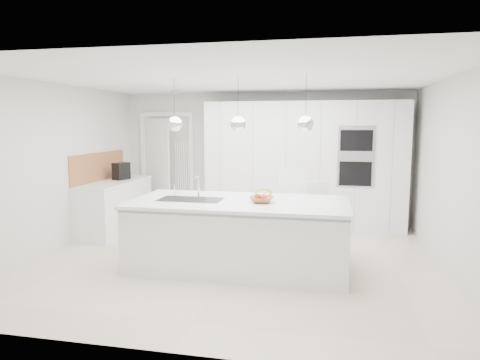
% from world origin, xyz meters
% --- Properties ---
extents(floor, '(5.50, 5.50, 0.00)m').
position_xyz_m(floor, '(0.00, 0.00, 0.00)').
color(floor, beige).
rests_on(floor, ground).
extents(wall_back, '(5.50, 0.00, 5.50)m').
position_xyz_m(wall_back, '(0.00, 2.50, 1.25)').
color(wall_back, silver).
rests_on(wall_back, ground).
extents(wall_left, '(0.00, 5.00, 5.00)m').
position_xyz_m(wall_left, '(-2.75, 0.00, 1.25)').
color(wall_left, silver).
rests_on(wall_left, ground).
extents(ceiling, '(5.50, 5.50, 0.00)m').
position_xyz_m(ceiling, '(0.00, 0.00, 2.50)').
color(ceiling, white).
rests_on(ceiling, wall_back).
extents(tall_cabinets, '(3.60, 0.60, 2.30)m').
position_xyz_m(tall_cabinets, '(0.80, 2.20, 1.15)').
color(tall_cabinets, white).
rests_on(tall_cabinets, floor).
extents(oven_stack, '(0.62, 0.04, 1.05)m').
position_xyz_m(oven_stack, '(1.70, 1.89, 1.35)').
color(oven_stack, '#A5A5A8').
rests_on(oven_stack, tall_cabinets).
extents(doorway_frame, '(1.11, 0.08, 2.13)m').
position_xyz_m(doorway_frame, '(-1.95, 2.47, 1.02)').
color(doorway_frame, white).
rests_on(doorway_frame, floor).
extents(hallway_door, '(0.76, 0.38, 2.00)m').
position_xyz_m(hallway_door, '(-2.20, 2.42, 1.00)').
color(hallway_door, white).
rests_on(hallway_door, floor).
extents(radiator, '(0.32, 0.04, 1.40)m').
position_xyz_m(radiator, '(-1.63, 2.46, 0.85)').
color(radiator, white).
rests_on(radiator, floor).
extents(left_base_cabinets, '(0.60, 1.80, 0.86)m').
position_xyz_m(left_base_cabinets, '(-2.45, 1.20, 0.43)').
color(left_base_cabinets, white).
rests_on(left_base_cabinets, floor).
extents(left_worktop, '(0.62, 1.82, 0.04)m').
position_xyz_m(left_worktop, '(-2.45, 1.20, 0.88)').
color(left_worktop, white).
rests_on(left_worktop, left_base_cabinets).
extents(oak_backsplash, '(0.02, 1.80, 0.50)m').
position_xyz_m(oak_backsplash, '(-2.74, 1.20, 1.15)').
color(oak_backsplash, '#B06838').
rests_on(oak_backsplash, wall_left).
extents(island_base, '(2.80, 1.20, 0.86)m').
position_xyz_m(island_base, '(0.10, -0.30, 0.43)').
color(island_base, white).
rests_on(island_base, floor).
extents(island_worktop, '(2.84, 1.40, 0.04)m').
position_xyz_m(island_worktop, '(0.10, -0.25, 0.88)').
color(island_worktop, white).
rests_on(island_worktop, island_base).
extents(island_sink, '(0.84, 0.44, 0.18)m').
position_xyz_m(island_sink, '(-0.55, -0.30, 0.82)').
color(island_sink, '#3F3F42').
rests_on(island_sink, island_worktop).
extents(island_tap, '(0.02, 0.02, 0.30)m').
position_xyz_m(island_tap, '(-0.50, -0.10, 1.05)').
color(island_tap, white).
rests_on(island_tap, island_worktop).
extents(pendant_left, '(0.20, 0.20, 0.20)m').
position_xyz_m(pendant_left, '(-0.75, -0.30, 1.90)').
color(pendant_left, white).
rests_on(pendant_left, ceiling).
extents(pendant_mid, '(0.20, 0.20, 0.20)m').
position_xyz_m(pendant_mid, '(0.10, -0.30, 1.90)').
color(pendant_mid, white).
rests_on(pendant_mid, ceiling).
extents(pendant_right, '(0.20, 0.20, 0.20)m').
position_xyz_m(pendant_right, '(0.95, -0.30, 1.90)').
color(pendant_right, white).
rests_on(pendant_right, ceiling).
extents(fruit_bowl, '(0.32, 0.32, 0.08)m').
position_xyz_m(fruit_bowl, '(0.41, -0.32, 0.94)').
color(fruit_bowl, '#B06838').
rests_on(fruit_bowl, island_worktop).
extents(espresso_machine, '(0.26, 0.33, 0.31)m').
position_xyz_m(espresso_machine, '(-2.43, 1.43, 1.05)').
color(espresso_machine, black).
rests_on(espresso_machine, left_worktop).
extents(bar_stool_left, '(0.48, 0.61, 1.22)m').
position_xyz_m(bar_stool_left, '(0.71, 0.55, 0.61)').
color(bar_stool_left, white).
rests_on(bar_stool_left, floor).
extents(bar_stool_right, '(0.45, 0.55, 1.05)m').
position_xyz_m(bar_stool_right, '(1.09, 0.57, 0.53)').
color(bar_stool_right, white).
rests_on(bar_stool_right, floor).
extents(apple_a, '(0.08, 0.08, 0.08)m').
position_xyz_m(apple_a, '(0.43, -0.29, 0.97)').
color(apple_a, red).
rests_on(apple_a, fruit_bowl).
extents(apple_b, '(0.07, 0.07, 0.07)m').
position_xyz_m(apple_b, '(0.44, -0.37, 0.97)').
color(apple_b, red).
rests_on(apple_b, fruit_bowl).
extents(apple_c, '(0.08, 0.08, 0.08)m').
position_xyz_m(apple_c, '(0.37, -0.33, 0.97)').
color(apple_c, red).
rests_on(apple_c, fruit_bowl).
extents(banana_bunch, '(0.25, 0.18, 0.23)m').
position_xyz_m(banana_bunch, '(0.43, -0.31, 1.02)').
color(banana_bunch, gold).
rests_on(banana_bunch, fruit_bowl).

